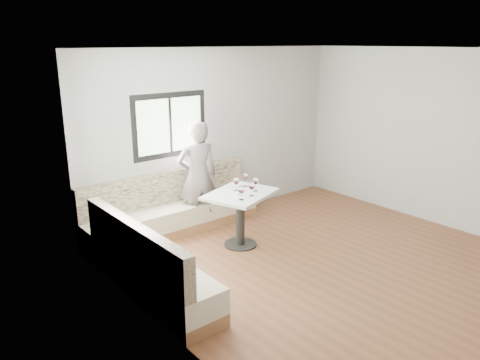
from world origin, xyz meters
The scene contains 10 objects.
room centered at (-0.08, 0.08, 1.41)m, with size 5.01×5.01×2.81m.
banquette centered at (-1.59, 1.63, 0.33)m, with size 2.90×2.80×0.95m.
table centered at (-0.55, 1.22, 0.61)m, with size 1.18×1.05×0.81m.
person centered at (-0.66, 2.13, 0.87)m, with size 0.64×0.42×1.74m, color slate.
olive_ramekin centered at (-0.64, 1.18, 0.83)m, with size 0.10×0.10×0.04m.
wine_glass_a centered at (-0.74, 0.97, 0.96)m, with size 0.09×0.09×0.21m.
wine_glass_b centered at (-0.52, 1.01, 0.96)m, with size 0.09×0.09×0.21m.
wine_glass_c centered at (-0.33, 1.15, 0.96)m, with size 0.09×0.09×0.21m.
wine_glass_d centered at (-0.54, 1.32, 0.96)m, with size 0.09×0.09×0.21m.
wine_glass_e centered at (-0.31, 1.40, 0.96)m, with size 0.09×0.09×0.21m.
Camera 1 is at (-4.60, -3.66, 2.89)m, focal length 35.00 mm.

